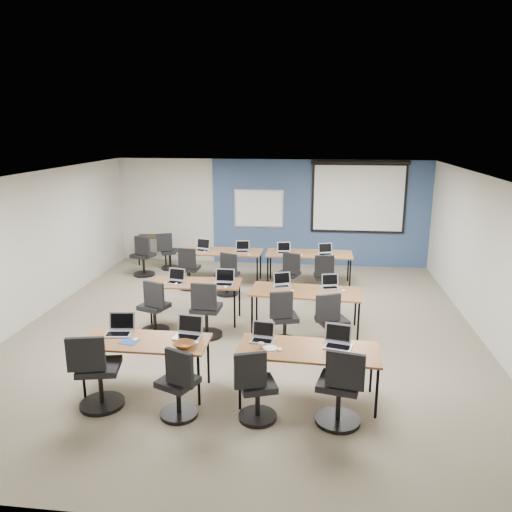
# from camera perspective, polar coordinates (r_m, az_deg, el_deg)

# --- Properties ---
(floor) EXTENTS (8.00, 9.00, 0.02)m
(floor) POSITION_cam_1_polar(r_m,az_deg,el_deg) (8.97, -1.00, -8.36)
(floor) COLOR #6B6354
(floor) RESTS_ON ground
(ceiling) EXTENTS (8.00, 9.00, 0.02)m
(ceiling) POSITION_cam_1_polar(r_m,az_deg,el_deg) (8.30, -1.08, 9.08)
(ceiling) COLOR white
(ceiling) RESTS_ON ground
(wall_back) EXTENTS (8.00, 0.04, 2.70)m
(wall_back) POSITION_cam_1_polar(r_m,az_deg,el_deg) (12.91, 1.70, 5.02)
(wall_back) COLOR beige
(wall_back) RESTS_ON ground
(wall_front) EXTENTS (8.00, 0.04, 2.70)m
(wall_front) POSITION_cam_1_polar(r_m,az_deg,el_deg) (4.41, -9.32, -14.78)
(wall_front) COLOR beige
(wall_front) RESTS_ON ground
(wall_left) EXTENTS (0.04, 9.00, 2.70)m
(wall_left) POSITION_cam_1_polar(r_m,az_deg,el_deg) (9.89, -24.65, 0.71)
(wall_left) COLOR beige
(wall_left) RESTS_ON ground
(wall_right) EXTENTS (0.04, 9.00, 2.70)m
(wall_right) POSITION_cam_1_polar(r_m,az_deg,el_deg) (8.93, 25.31, -0.75)
(wall_right) COLOR beige
(wall_right) RESTS_ON ground
(blue_accent_panel) EXTENTS (5.50, 0.04, 2.70)m
(blue_accent_panel) POSITION_cam_1_polar(r_m,az_deg,el_deg) (12.83, 7.27, 4.85)
(blue_accent_panel) COLOR #3D5977
(blue_accent_panel) RESTS_ON wall_back
(whiteboard) EXTENTS (1.28, 0.03, 0.98)m
(whiteboard) POSITION_cam_1_polar(r_m,az_deg,el_deg) (12.85, 0.33, 5.44)
(whiteboard) COLOR silver
(whiteboard) RESTS_ON wall_back
(projector_screen) EXTENTS (2.40, 0.10, 1.82)m
(projector_screen) POSITION_cam_1_polar(r_m,az_deg,el_deg) (12.73, 11.66, 7.03)
(projector_screen) COLOR black
(projector_screen) RESTS_ON wall_back
(training_table_front_left) EXTENTS (1.68, 0.70, 0.73)m
(training_table_front_left) POSITION_cam_1_polar(r_m,az_deg,el_deg) (6.93, -12.46, -9.78)
(training_table_front_left) COLOR #A67349
(training_table_front_left) RESTS_ON floor
(training_table_front_right) EXTENTS (1.81, 0.76, 0.73)m
(training_table_front_right) POSITION_cam_1_polar(r_m,az_deg,el_deg) (6.56, 6.01, -10.88)
(training_table_front_right) COLOR #9A642C
(training_table_front_right) RESTS_ON floor
(training_table_mid_left) EXTENTS (1.66, 0.69, 0.73)m
(training_table_mid_left) POSITION_cam_1_polar(r_m,az_deg,el_deg) (9.23, -6.94, -3.29)
(training_table_mid_left) COLOR #8E5F3A
(training_table_mid_left) RESTS_ON floor
(training_table_mid_right) EXTENTS (1.91, 0.80, 0.73)m
(training_table_mid_right) POSITION_cam_1_polar(r_m,az_deg,el_deg) (8.73, 5.68, -4.24)
(training_table_mid_right) COLOR #A36D3A
(training_table_mid_right) RESTS_ON floor
(training_table_back_left) EXTENTS (1.89, 0.79, 0.73)m
(training_table_back_left) POSITION_cam_1_polar(r_m,az_deg,el_deg) (11.47, -4.07, 0.38)
(training_table_back_left) COLOR olive
(training_table_back_left) RESTS_ON floor
(training_table_back_right) EXTENTS (1.93, 0.80, 0.73)m
(training_table_back_right) POSITION_cam_1_polar(r_m,az_deg,el_deg) (11.29, 6.09, 0.12)
(training_table_back_right) COLOR olive
(training_table_back_right) RESTS_ON floor
(laptop_0) EXTENTS (0.36, 0.31, 0.27)m
(laptop_0) POSITION_cam_1_polar(r_m,az_deg,el_deg) (7.19, -15.31, -8.02)
(laptop_0) COLOR #ACACB6
(laptop_0) RESTS_ON training_table_front_left
(mouse_0) EXTENTS (0.09, 0.11, 0.04)m
(mouse_0) POSITION_cam_1_polar(r_m,az_deg,el_deg) (6.94, -13.61, -9.25)
(mouse_0) COLOR white
(mouse_0) RESTS_ON training_table_front_left
(task_chair_0) EXTENTS (0.57, 0.57, 1.04)m
(task_chair_0) POSITION_cam_1_polar(r_m,az_deg,el_deg) (6.78, -17.69, -13.02)
(task_chair_0) COLOR black
(task_chair_0) RESTS_ON floor
(laptop_1) EXTENTS (0.36, 0.31, 0.27)m
(laptop_1) POSITION_cam_1_polar(r_m,az_deg,el_deg) (6.91, -7.71, -8.56)
(laptop_1) COLOR #B4B4B4
(laptop_1) RESTS_ON training_table_front_left
(mouse_1) EXTENTS (0.07, 0.10, 0.03)m
(mouse_1) POSITION_cam_1_polar(r_m,az_deg,el_deg) (6.71, -6.80, -9.76)
(mouse_1) COLOR white
(mouse_1) RESTS_ON training_table_front_left
(task_chair_1) EXTENTS (0.51, 0.48, 0.96)m
(task_chair_1) POSITION_cam_1_polar(r_m,az_deg,el_deg) (6.37, -8.82, -14.77)
(task_chair_1) COLOR black
(task_chair_1) RESTS_ON floor
(laptop_2) EXTENTS (0.30, 0.26, 0.23)m
(laptop_2) POSITION_cam_1_polar(r_m,az_deg,el_deg) (6.73, 0.78, -9.13)
(laptop_2) COLOR #ADAEB9
(laptop_2) RESTS_ON training_table_front_right
(mouse_2) EXTENTS (0.07, 0.10, 0.03)m
(mouse_2) POSITION_cam_1_polar(r_m,az_deg,el_deg) (6.48, 2.70, -10.59)
(mouse_2) COLOR white
(mouse_2) RESTS_ON training_table_front_right
(task_chair_2) EXTENTS (0.49, 0.48, 0.96)m
(task_chair_2) POSITION_cam_1_polar(r_m,az_deg,el_deg) (6.24, -0.04, -15.24)
(task_chair_2) COLOR black
(task_chair_2) RESTS_ON floor
(laptop_3) EXTENTS (0.35, 0.30, 0.26)m
(laptop_3) POSITION_cam_1_polar(r_m,az_deg,el_deg) (6.66, 9.35, -9.57)
(laptop_3) COLOR #AEAEB8
(laptop_3) RESTS_ON training_table_front_right
(mouse_3) EXTENTS (0.06, 0.09, 0.03)m
(mouse_3) POSITION_cam_1_polar(r_m,az_deg,el_deg) (6.51, 10.53, -10.72)
(mouse_3) COLOR white
(mouse_3) RESTS_ON training_table_front_right
(task_chair_3) EXTENTS (0.55, 0.55, 1.03)m
(task_chair_3) POSITION_cam_1_polar(r_m,az_deg,el_deg) (6.23, 9.58, -15.18)
(task_chair_3) COLOR black
(task_chair_3) RESTS_ON floor
(laptop_4) EXTENTS (0.32, 0.27, 0.24)m
(laptop_4) POSITION_cam_1_polar(r_m,az_deg,el_deg) (9.24, -9.16, -2.63)
(laptop_4) COLOR silver
(laptop_4) RESTS_ON training_table_mid_left
(mouse_4) EXTENTS (0.09, 0.12, 0.04)m
(mouse_4) POSITION_cam_1_polar(r_m,az_deg,el_deg) (9.12, -9.13, -3.17)
(mouse_4) COLOR white
(mouse_4) RESTS_ON training_table_mid_left
(task_chair_4) EXTENTS (0.51, 0.49, 0.97)m
(task_chair_4) POSITION_cam_1_polar(r_m,az_deg,el_deg) (8.84, -11.53, -6.22)
(task_chair_4) COLOR black
(task_chair_4) RESTS_ON floor
(laptop_5) EXTENTS (0.35, 0.30, 0.26)m
(laptop_5) POSITION_cam_1_polar(r_m,az_deg,el_deg) (9.03, -3.64, -2.84)
(laptop_5) COLOR silver
(laptop_5) RESTS_ON training_table_mid_left
(mouse_5) EXTENTS (0.07, 0.10, 0.03)m
(mouse_5) POSITION_cam_1_polar(r_m,az_deg,el_deg) (8.87, -3.48, -3.53)
(mouse_5) COLOR white
(mouse_5) RESTS_ON training_table_mid_left
(task_chair_5) EXTENTS (0.53, 0.53, 1.01)m
(task_chair_5) POSITION_cam_1_polar(r_m,az_deg,el_deg) (8.53, -5.75, -6.64)
(task_chair_5) COLOR black
(task_chair_5) RESTS_ON floor
(laptop_6) EXTENTS (0.31, 0.26, 0.24)m
(laptop_6) POSITION_cam_1_polar(r_m,az_deg,el_deg) (8.91, 2.95, -3.11)
(laptop_6) COLOR #B2B2BB
(laptop_6) RESTS_ON training_table_mid_right
(mouse_6) EXTENTS (0.07, 0.10, 0.03)m
(mouse_6) POSITION_cam_1_polar(r_m,az_deg,el_deg) (8.67, 4.18, -3.98)
(mouse_6) COLOR white
(mouse_6) RESTS_ON training_table_mid_right
(task_chair_6) EXTENTS (0.46, 0.46, 0.95)m
(task_chair_6) POSITION_cam_1_polar(r_m,az_deg,el_deg) (8.27, 3.19, -7.51)
(task_chair_6) COLOR black
(task_chair_6) RESTS_ON floor
(laptop_7) EXTENTS (0.30, 0.26, 0.23)m
(laptop_7) POSITION_cam_1_polar(r_m,az_deg,el_deg) (8.93, 8.45, -3.24)
(laptop_7) COLOR #A3A3AF
(laptop_7) RESTS_ON training_table_mid_right
(mouse_7) EXTENTS (0.07, 0.10, 0.03)m
(mouse_7) POSITION_cam_1_polar(r_m,az_deg,el_deg) (8.78, 9.97, -3.91)
(mouse_7) COLOR white
(mouse_7) RESTS_ON training_table_mid_right
(task_chair_7) EXTENTS (0.53, 0.50, 0.98)m
(task_chair_7) POSITION_cam_1_polar(r_m,az_deg,el_deg) (8.14, 8.54, -7.92)
(task_chair_7) COLOR black
(task_chair_7) RESTS_ON floor
(laptop_8) EXTENTS (0.34, 0.29, 0.26)m
(laptop_8) POSITION_cam_1_polar(r_m,az_deg,el_deg) (11.53, -6.13, 0.96)
(laptop_8) COLOR #B7B7BB
(laptop_8) RESTS_ON training_table_back_left
(mouse_8) EXTENTS (0.09, 0.11, 0.03)m
(mouse_8) POSITION_cam_1_polar(r_m,az_deg,el_deg) (11.37, -5.89, 0.50)
(mouse_8) COLOR white
(mouse_8) RESTS_ON training_table_back_left
(task_chair_8) EXTENTS (0.48, 0.48, 0.96)m
(task_chair_8) POSITION_cam_1_polar(r_m,az_deg,el_deg) (11.08, -7.71, -1.80)
(task_chair_8) COLOR black
(task_chair_8) RESTS_ON floor
(laptop_9) EXTENTS (0.31, 0.27, 0.24)m
(laptop_9) POSITION_cam_1_polar(r_m,az_deg,el_deg) (11.37, -1.59, 0.82)
(laptop_9) COLOR #AFAFB9
(laptop_9) RESTS_ON training_table_back_left
(mouse_9) EXTENTS (0.07, 0.10, 0.03)m
(mouse_9) POSITION_cam_1_polar(r_m,az_deg,el_deg) (11.05, -0.80, 0.16)
(mouse_9) COLOR white
(mouse_9) RESTS_ON training_table_back_left
(task_chair_9) EXTENTS (0.49, 0.47, 0.95)m
(task_chair_9) POSITION_cam_1_polar(r_m,az_deg,el_deg) (10.59, -3.28, -2.48)
(task_chair_9) COLOR black
(task_chair_9) RESTS_ON floor
(laptop_10) EXTENTS (0.30, 0.26, 0.23)m
(laptop_10) POSITION_cam_1_polar(r_m,az_deg,el_deg) (11.26, 3.17, 0.66)
(laptop_10) COLOR #BBBAC0
(laptop_10) RESTS_ON training_table_back_right
(mouse_10) EXTENTS (0.09, 0.12, 0.04)m
(mouse_10) POSITION_cam_1_polar(r_m,az_deg,el_deg) (11.04, 5.15, 0.09)
(mouse_10) COLOR white
(mouse_10) RESTS_ON training_table_back_right
(task_chair_10) EXTENTS (0.49, 0.47, 0.95)m
(task_chair_10) POSITION_cam_1_polar(r_m,az_deg,el_deg) (10.63, 3.82, -2.44)
(task_chair_10) COLOR black
(task_chair_10) RESTS_ON floor
(laptop_11) EXTENTS (0.32, 0.27, 0.24)m
(laptop_11) POSITION_cam_1_polar(r_m,az_deg,el_deg) (11.21, 7.91, 0.49)
(laptop_11) COLOR silver
(laptop_11) RESTS_ON training_table_back_right
(mouse_11) EXTENTS (0.07, 0.10, 0.03)m
(mouse_11) POSITION_cam_1_polar(r_m,az_deg,el_deg) (11.00, 8.94, -0.09)
(mouse_11) COLOR white
(mouse_11) RESTS_ON training_table_back_right
(task_chair_11) EXTENTS (0.49, 0.49, 0.97)m
(task_chair_11) POSITION_cam_1_polar(r_m,az_deg,el_deg) (10.46, 7.86, -2.77)
(task_chair_11) COLOR black
(task_chair_11) RESTS_ON floor
(blue_mousepad) EXTENTS (0.26, 0.23, 0.01)m
(blue_mousepad) POSITION_cam_1_polar(r_m,az_deg,el_deg) (6.91, -14.29, -9.47)
(blue_mousepad) COLOR navy
(blue_mousepad) RESTS_ON training_table_front_left
(snack_bowl) EXTENTS (0.39, 0.39, 0.08)m
(snack_bowl) POSITION_cam_1_polar(r_m,az_deg,el_deg) (6.60, -8.24, -9.96)
(snack_bowl) COLOR brown
(snack_bowl) RESTS_ON training_table_front_left
(snack_plate) EXTENTS (0.21, 0.21, 0.01)m
(snack_plate) POSITION_cam_1_polar(r_m,az_deg,el_deg) (6.52, 1.65, -10.48)
(snack_plate) COLOR white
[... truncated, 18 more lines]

